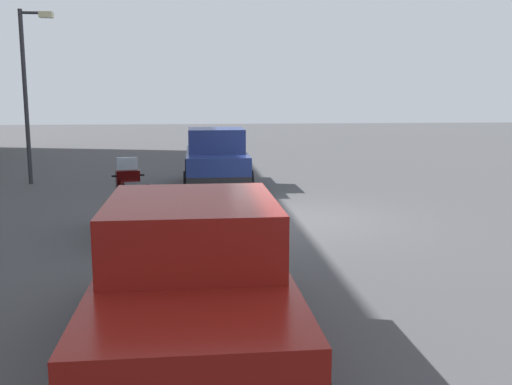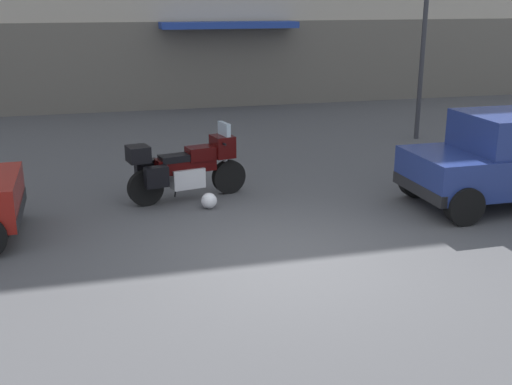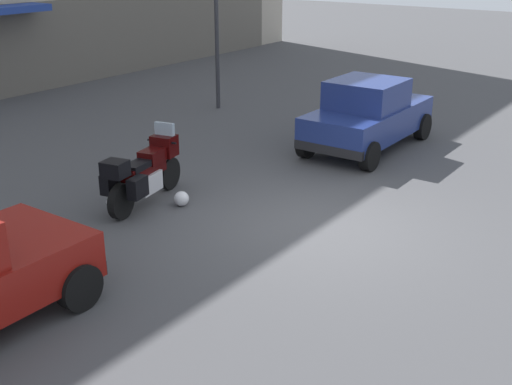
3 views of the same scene
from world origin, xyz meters
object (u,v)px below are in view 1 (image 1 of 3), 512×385
(motorcycle, at_px, (132,202))
(helmet, at_px, (168,223))
(car_hatchback_near, at_px, (216,158))
(streetlamp_curbside, at_px, (30,80))
(car_sedan_far, at_px, (193,274))

(motorcycle, xyz_separation_m, helmet, (0.30, -0.62, -0.48))
(car_hatchback_near, bearing_deg, streetlamp_curbside, 77.78)
(motorcycle, distance_m, car_hatchback_near, 5.81)
(car_hatchback_near, relative_size, car_sedan_far, 0.85)
(car_hatchback_near, bearing_deg, motorcycle, 162.42)
(car_sedan_far, xyz_separation_m, streetlamp_curbside, (11.65, 4.62, 2.19))
(motorcycle, height_order, streetlamp_curbside, streetlamp_curbside)
(streetlamp_curbside, bearing_deg, car_hatchback_near, -101.92)
(car_hatchback_near, height_order, streetlamp_curbside, streetlamp_curbside)
(helmet, distance_m, car_sedan_far, 5.37)
(helmet, height_order, car_hatchback_near, car_hatchback_near)
(car_hatchback_near, xyz_separation_m, car_sedan_far, (-10.55, 0.59, -0.03))
(car_sedan_far, height_order, streetlamp_curbside, streetlamp_curbside)
(motorcycle, height_order, car_sedan_far, car_sedan_far)
(car_hatchback_near, height_order, car_sedan_far, car_hatchback_near)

